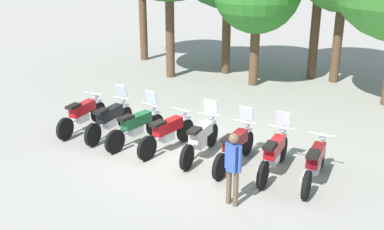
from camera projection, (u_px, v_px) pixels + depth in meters
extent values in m
plane|color=gray|center=(184.00, 153.00, 11.99)|extent=(80.00, 80.00, 0.00)
cylinder|color=black|center=(98.00, 112.00, 14.05)|extent=(0.11, 0.64, 0.64)
cylinder|color=black|center=(65.00, 129.00, 12.73)|extent=(0.11, 0.64, 0.64)
cube|color=silver|center=(97.00, 101.00, 13.94)|extent=(0.13, 0.36, 0.04)
cube|color=red|center=(83.00, 108.00, 13.32)|extent=(0.28, 0.95, 0.30)
cube|color=silver|center=(82.00, 118.00, 13.37)|extent=(0.23, 0.40, 0.24)
cube|color=black|center=(73.00, 106.00, 12.91)|extent=(0.25, 0.44, 0.08)
cylinder|color=silver|center=(96.00, 103.00, 13.87)|extent=(0.05, 0.23, 0.64)
cylinder|color=silver|center=(93.00, 93.00, 13.68)|extent=(0.62, 0.05, 0.04)
sphere|color=silver|center=(96.00, 96.00, 13.83)|extent=(0.16, 0.16, 0.16)
cylinder|color=silver|center=(71.00, 122.00, 13.19)|extent=(0.08, 0.70, 0.07)
cylinder|color=black|center=(125.00, 117.00, 13.65)|extent=(0.10, 0.64, 0.64)
cylinder|color=black|center=(93.00, 135.00, 12.34)|extent=(0.10, 0.64, 0.64)
cube|color=silver|center=(124.00, 106.00, 13.53)|extent=(0.12, 0.36, 0.04)
cube|color=black|center=(110.00, 113.00, 12.91)|extent=(0.26, 0.95, 0.30)
cube|color=silver|center=(110.00, 123.00, 12.96)|extent=(0.22, 0.40, 0.24)
cube|color=black|center=(101.00, 111.00, 12.51)|extent=(0.24, 0.44, 0.08)
cylinder|color=silver|center=(123.00, 108.00, 13.46)|extent=(0.05, 0.23, 0.64)
cylinder|color=silver|center=(120.00, 98.00, 13.27)|extent=(0.62, 0.04, 0.04)
sphere|color=silver|center=(123.00, 100.00, 13.42)|extent=(0.16, 0.16, 0.16)
cylinder|color=silver|center=(99.00, 127.00, 12.80)|extent=(0.07, 0.70, 0.07)
cube|color=silver|center=(121.00, 91.00, 13.25)|extent=(0.36, 0.13, 0.39)
cylinder|color=black|center=(155.00, 125.00, 13.04)|extent=(0.23, 0.65, 0.64)
cylinder|color=black|center=(115.00, 142.00, 11.89)|extent=(0.23, 0.65, 0.64)
cube|color=silver|center=(155.00, 113.00, 12.93)|extent=(0.19, 0.38, 0.04)
cube|color=#1E6033|center=(137.00, 120.00, 12.39)|extent=(0.45, 0.98, 0.30)
cube|color=silver|center=(136.00, 130.00, 12.44)|extent=(0.30, 0.44, 0.24)
cube|color=black|center=(126.00, 118.00, 12.02)|extent=(0.32, 0.48, 0.08)
cylinder|color=silver|center=(152.00, 115.00, 12.87)|extent=(0.10, 0.23, 0.64)
cylinder|color=silver|center=(150.00, 105.00, 12.69)|extent=(0.61, 0.16, 0.04)
sphere|color=silver|center=(153.00, 108.00, 12.83)|extent=(0.19, 0.19, 0.16)
cylinder|color=silver|center=(124.00, 134.00, 12.33)|extent=(0.21, 0.70, 0.07)
cube|color=silver|center=(151.00, 97.00, 12.66)|extent=(0.38, 0.20, 0.39)
cylinder|color=black|center=(185.00, 130.00, 12.65)|extent=(0.23, 0.65, 0.64)
cylinder|color=black|center=(147.00, 148.00, 11.49)|extent=(0.23, 0.65, 0.64)
cube|color=silver|center=(185.00, 119.00, 12.53)|extent=(0.19, 0.38, 0.04)
cube|color=red|center=(168.00, 126.00, 11.99)|extent=(0.45, 0.98, 0.30)
cube|color=silver|center=(167.00, 136.00, 12.04)|extent=(0.30, 0.44, 0.24)
cube|color=black|center=(158.00, 124.00, 11.63)|extent=(0.32, 0.48, 0.08)
cylinder|color=silver|center=(183.00, 120.00, 12.47)|extent=(0.10, 0.23, 0.64)
cylinder|color=silver|center=(181.00, 110.00, 12.29)|extent=(0.61, 0.16, 0.04)
sphere|color=silver|center=(184.00, 113.00, 12.43)|extent=(0.19, 0.19, 0.16)
cylinder|color=silver|center=(155.00, 140.00, 11.93)|extent=(0.21, 0.70, 0.07)
cylinder|color=black|center=(212.00, 135.00, 12.32)|extent=(0.11, 0.64, 0.64)
cylinder|color=black|center=(187.00, 157.00, 11.00)|extent=(0.11, 0.64, 0.64)
cube|color=silver|center=(212.00, 123.00, 12.21)|extent=(0.13, 0.36, 0.04)
cube|color=silver|center=(201.00, 132.00, 11.59)|extent=(0.27, 0.95, 0.30)
cube|color=silver|center=(200.00, 143.00, 11.64)|extent=(0.23, 0.40, 0.24)
cube|color=black|center=(194.00, 131.00, 11.18)|extent=(0.25, 0.44, 0.08)
cylinder|color=silver|center=(211.00, 125.00, 12.14)|extent=(0.05, 0.23, 0.64)
cylinder|color=silver|center=(210.00, 114.00, 11.95)|extent=(0.62, 0.05, 0.04)
sphere|color=silver|center=(211.00, 117.00, 12.10)|extent=(0.16, 0.16, 0.16)
cylinder|color=silver|center=(189.00, 148.00, 11.46)|extent=(0.08, 0.70, 0.07)
cube|color=silver|center=(211.00, 106.00, 11.93)|extent=(0.36, 0.14, 0.39)
cylinder|color=black|center=(247.00, 143.00, 11.80)|extent=(0.14, 0.65, 0.64)
cylinder|color=black|center=(220.00, 167.00, 10.54)|extent=(0.14, 0.65, 0.64)
cube|color=silver|center=(247.00, 131.00, 11.69)|extent=(0.15, 0.37, 0.04)
cube|color=maroon|center=(235.00, 140.00, 11.09)|extent=(0.33, 0.97, 0.30)
cube|color=silver|center=(234.00, 151.00, 11.14)|extent=(0.25, 0.41, 0.24)
cube|color=black|center=(229.00, 139.00, 10.70)|extent=(0.27, 0.46, 0.08)
cylinder|color=silver|center=(246.00, 133.00, 11.62)|extent=(0.07, 0.23, 0.64)
cylinder|color=silver|center=(245.00, 122.00, 11.43)|extent=(0.62, 0.08, 0.04)
sphere|color=silver|center=(247.00, 125.00, 11.58)|extent=(0.17, 0.17, 0.16)
cylinder|color=silver|center=(223.00, 157.00, 11.00)|extent=(0.12, 0.70, 0.07)
cube|color=silver|center=(246.00, 114.00, 11.41)|extent=(0.37, 0.16, 0.39)
cylinder|color=black|center=(282.00, 149.00, 11.46)|extent=(0.10, 0.64, 0.64)
cylinder|color=black|center=(263.00, 175.00, 10.15)|extent=(0.10, 0.64, 0.64)
cube|color=silver|center=(283.00, 137.00, 11.34)|extent=(0.12, 0.36, 0.04)
cube|color=red|center=(275.00, 147.00, 10.73)|extent=(0.27, 0.95, 0.30)
cube|color=silver|center=(273.00, 158.00, 10.78)|extent=(0.22, 0.40, 0.24)
cube|color=black|center=(270.00, 146.00, 10.32)|extent=(0.24, 0.44, 0.08)
cylinder|color=silver|center=(282.00, 139.00, 11.27)|extent=(0.05, 0.23, 0.64)
cylinder|color=silver|center=(282.00, 127.00, 11.08)|extent=(0.62, 0.04, 0.04)
sphere|color=silver|center=(283.00, 130.00, 11.23)|extent=(0.16, 0.16, 0.16)
cylinder|color=silver|center=(263.00, 164.00, 10.61)|extent=(0.07, 0.70, 0.07)
cube|color=silver|center=(283.00, 119.00, 11.06)|extent=(0.36, 0.13, 0.39)
cylinder|color=black|center=(321.00, 157.00, 11.03)|extent=(0.10, 0.64, 0.64)
cylinder|color=black|center=(307.00, 185.00, 9.71)|extent=(0.10, 0.64, 0.64)
cube|color=silver|center=(322.00, 144.00, 10.91)|extent=(0.12, 0.36, 0.04)
cube|color=maroon|center=(316.00, 155.00, 10.29)|extent=(0.26, 0.95, 0.30)
cube|color=silver|center=(314.00, 167.00, 10.34)|extent=(0.22, 0.40, 0.24)
cube|color=black|center=(313.00, 154.00, 9.89)|extent=(0.24, 0.44, 0.08)
cylinder|color=silver|center=(321.00, 146.00, 10.84)|extent=(0.05, 0.23, 0.64)
cylinder|color=silver|center=(322.00, 135.00, 10.65)|extent=(0.62, 0.04, 0.04)
sphere|color=silver|center=(323.00, 137.00, 10.80)|extent=(0.16, 0.16, 0.16)
cylinder|color=silver|center=(304.00, 173.00, 10.18)|extent=(0.07, 0.70, 0.07)
cylinder|color=brown|center=(236.00, 189.00, 9.41)|extent=(0.13, 0.13, 0.78)
cylinder|color=brown|center=(229.00, 187.00, 9.51)|extent=(0.13, 0.13, 0.78)
cube|color=#33519E|center=(233.00, 158.00, 9.23)|extent=(0.26, 0.24, 0.58)
cylinder|color=#33519E|center=(240.00, 159.00, 9.13)|extent=(0.10, 0.10, 0.55)
cylinder|color=#33519E|center=(227.00, 155.00, 9.32)|extent=(0.10, 0.10, 0.55)
sphere|color=brown|center=(234.00, 138.00, 9.08)|extent=(0.25, 0.25, 0.21)
cylinder|color=brown|center=(143.00, 18.00, 21.42)|extent=(0.36, 0.36, 3.99)
cylinder|color=brown|center=(170.00, 31.00, 18.51)|extent=(0.36, 0.36, 3.77)
cylinder|color=brown|center=(226.00, 33.00, 19.14)|extent=(0.36, 0.36, 3.41)
cylinder|color=brown|center=(254.00, 53.00, 17.59)|extent=(0.36, 0.36, 2.51)
cylinder|color=brown|center=(315.00, 31.00, 18.29)|extent=(0.36, 0.36, 3.89)
cylinder|color=brown|center=(338.00, 41.00, 17.86)|extent=(0.36, 0.36, 3.30)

